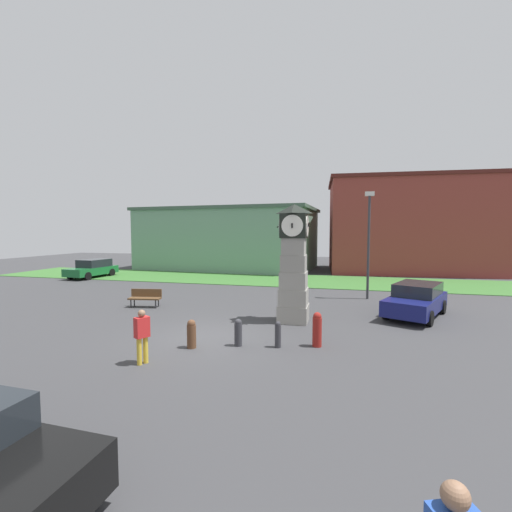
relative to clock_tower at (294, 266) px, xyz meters
The scene contains 14 objects.
ground_plane 4.74m from the clock_tower, 133.94° to the right, with size 83.16×83.16×0.00m, color #38383A.
clock_tower is the anchor object (origin of this frame).
bollard_near_tower 5.35m from the clock_tower, 124.26° to the right, with size 0.30×0.30×0.95m.
bollard_mid_row 4.27m from the clock_tower, 111.17° to the right, with size 0.26×0.26×0.92m.
bollard_far_row 3.91m from the clock_tower, 90.86° to the right, with size 0.21×0.21×0.88m.
bollard_end_row 3.69m from the clock_tower, 68.01° to the right, with size 0.31×0.31×1.16m.
car_far_lot 20.94m from the clock_tower, 151.31° to the left, with size 2.23×4.42×1.52m.
car_silver_hatch 6.00m from the clock_tower, 23.52° to the left, with size 3.47×4.72×1.49m.
bench 8.02m from the clock_tower, behind, with size 1.67×0.78×0.90m.
pedestrian_by_cars 6.95m from the clock_tower, 122.16° to the right, with size 0.40×0.47×1.60m.
street_lamp_far_side 6.97m from the clock_tower, 59.95° to the left, with size 0.50×0.24×6.08m.
warehouse_blue_far 22.17m from the clock_tower, 115.36° to the left, with size 18.21×11.38×6.24m.
storefront_low_left 22.59m from the clock_tower, 69.14° to the left, with size 15.16×9.82×8.82m.
grass_verge_far 12.74m from the clock_tower, 100.73° to the left, with size 49.90×7.03×0.04m, color #386B2D.
Camera 1 is at (4.78, -11.42, 3.84)m, focal length 24.00 mm.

